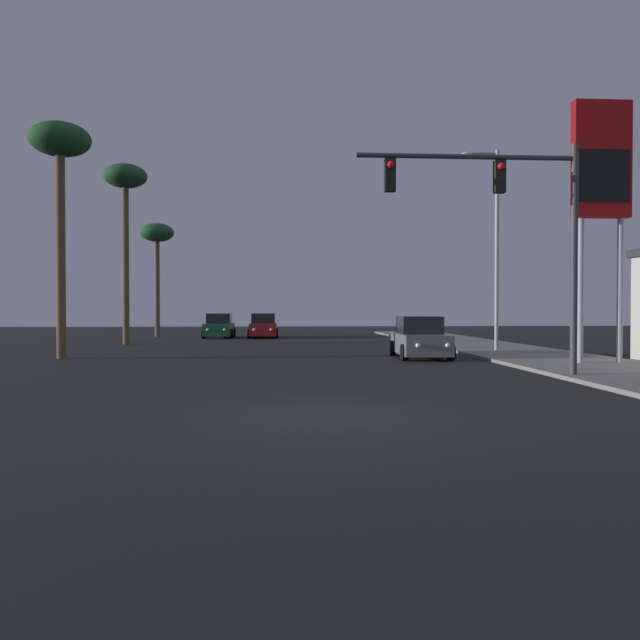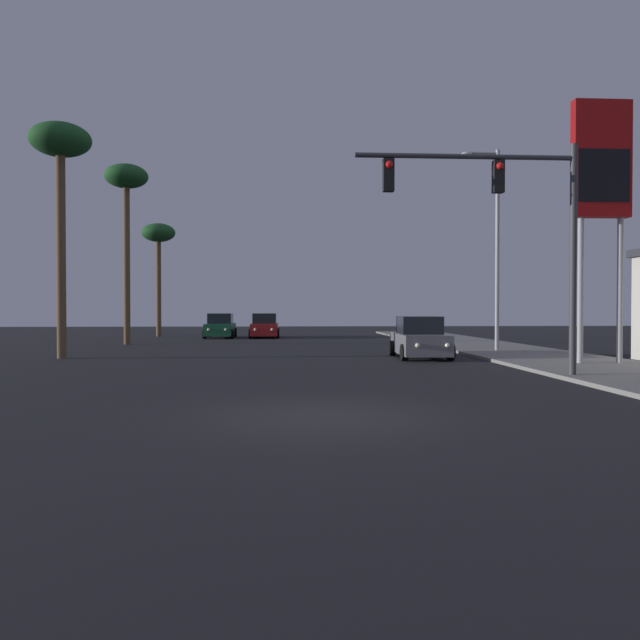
{
  "view_description": "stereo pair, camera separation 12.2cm",
  "coord_description": "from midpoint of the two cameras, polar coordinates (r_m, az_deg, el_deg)",
  "views": [
    {
      "loc": [
        -0.88,
        -11.41,
        1.97
      ],
      "look_at": [
        0.81,
        14.69,
        1.52
      ],
      "focal_mm": 35.0,
      "sensor_mm": 36.0,
      "label": 1
    },
    {
      "loc": [
        -0.75,
        -11.42,
        1.97
      ],
      "look_at": [
        0.81,
        14.69,
        1.52
      ],
      "focal_mm": 35.0,
      "sensor_mm": 36.0,
      "label": 2
    }
  ],
  "objects": [
    {
      "name": "sidewalk_right",
      "position": [
        23.85,
        21.99,
        -3.67
      ],
      "size": [
        5.0,
        60.0,
        0.12
      ],
      "color": "gray",
      "rests_on": "ground"
    },
    {
      "name": "ground_plane",
      "position": [
        11.62,
        0.38,
        -8.77
      ],
      "size": [
        120.0,
        120.0,
        0.0
      ],
      "primitive_type": "plane",
      "color": "black"
    },
    {
      "name": "palm_tree_far",
      "position": [
        46.55,
        -14.75,
        7.22
      ],
      "size": [
        2.4,
        2.4,
        8.13
      ],
      "color": "brown",
      "rests_on": "ground"
    },
    {
      "name": "car_grey",
      "position": [
        25.53,
        8.98,
        -1.73
      ],
      "size": [
        2.04,
        4.34,
        1.68
      ],
      "rotation": [
        0.0,
        0.0,
        3.1
      ],
      "color": "slate",
      "rests_on": "ground"
    },
    {
      "name": "street_lamp",
      "position": [
        29.32,
        15.51,
        7.12
      ],
      "size": [
        1.74,
        0.24,
        9.0
      ],
      "color": "#99999E",
      "rests_on": "sidewalk_right"
    },
    {
      "name": "palm_tree_mid",
      "position": [
        37.08,
        -17.46,
        11.47
      ],
      "size": [
        2.4,
        2.4,
        10.05
      ],
      "color": "brown",
      "rests_on": "ground"
    },
    {
      "name": "palm_tree_near",
      "position": [
        27.58,
        -22.79,
        13.85
      ],
      "size": [
        2.4,
        2.4,
        9.37
      ],
      "color": "brown",
      "rests_on": "ground"
    },
    {
      "name": "traffic_light_mast",
      "position": [
        18.51,
        17.16,
        9.34
      ],
      "size": [
        6.29,
        0.36,
        6.5
      ],
      "color": "#38383D",
      "rests_on": "sidewalk_right"
    },
    {
      "name": "car_red",
      "position": [
        43.31,
        -5.28,
        -0.61
      ],
      "size": [
        2.04,
        4.31,
        1.68
      ],
      "rotation": [
        0.0,
        0.0,
        3.14
      ],
      "color": "maroon",
      "rests_on": "ground"
    },
    {
      "name": "car_green",
      "position": [
        43.46,
        -9.28,
        -0.61
      ],
      "size": [
        2.04,
        4.31,
        1.68
      ],
      "rotation": [
        0.0,
        0.0,
        3.14
      ],
      "color": "#195933",
      "rests_on": "ground"
    },
    {
      "name": "gas_station_sign",
      "position": [
        23.99,
        24.19,
        12.08
      ],
      "size": [
        2.0,
        0.42,
        9.0
      ],
      "color": "#99999E",
      "rests_on": "sidewalk_right"
    }
  ]
}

